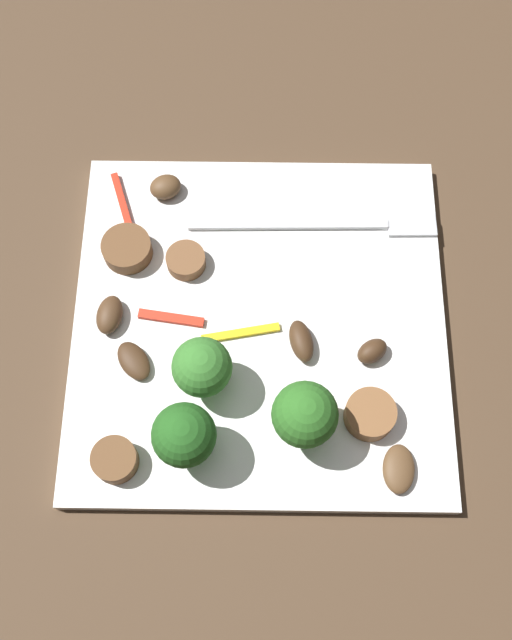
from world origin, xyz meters
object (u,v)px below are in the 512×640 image
(sausage_slice_0, at_px, (111,460))
(mushroom_2, at_px, (130,361))
(mushroom_1, at_px, (298,341))
(sausage_slice_2, at_px, (183,260))
(broccoli_floret_1, at_px, (180,435))
(pepper_strip_2, at_px, (121,208))
(pepper_strip_3, at_px, (168,314))
(broccoli_floret_0, at_px, (301,415))
(broccoli_floret_2, at_px, (198,368))
(mushroom_3, at_px, (369,351))
(sausage_slice_1, at_px, (366,414))
(plate, at_px, (256,323))
(sausage_slice_3, at_px, (124,249))
(mushroom_4, at_px, (395,469))
(fork, at_px, (329,225))
(mushroom_0, at_px, (106,315))
(pepper_strip_0, at_px, (237,333))
(mushroom_5, at_px, (162,187))

(sausage_slice_0, bearing_deg, mushroom_2, 84.40)
(mushroom_1, bearing_deg, sausage_slice_2, 143.43)
(broccoli_floret_1, distance_m, pepper_strip_2, 0.19)
(mushroom_2, height_order, pepper_strip_3, mushroom_2)
(broccoli_floret_0, relative_size, pepper_strip_3, 1.22)
(broccoli_floret_2, relative_size, mushroom_3, 2.28)
(sausage_slice_1, bearing_deg, broccoli_floret_1, -169.78)
(plate, height_order, pepper_strip_2, pepper_strip_2)
(sausage_slice_1, height_order, sausage_slice_3, sausage_slice_1)
(broccoli_floret_1, bearing_deg, plate, 63.29)
(sausage_slice_0, relative_size, mushroom_2, 0.96)
(sausage_slice_3, bearing_deg, mushroom_4, -39.74)
(plate, relative_size, fork, 1.42)
(broccoli_floret_2, xyz_separation_m, mushroom_0, (-0.07, 0.04, -0.02))
(sausage_slice_2, bearing_deg, pepper_strip_2, 137.42)
(mushroom_3, xyz_separation_m, pepper_strip_3, (-0.14, 0.03, -0.00))
(mushroom_4, relative_size, pepper_strip_3, 0.69)
(broccoli_floret_0, bearing_deg, sausage_slice_2, 124.35)
(fork, xyz_separation_m, pepper_strip_0, (-0.06, -0.08, -0.00))
(fork, xyz_separation_m, mushroom_5, (-0.12, 0.03, 0.01))
(broccoli_floret_2, bearing_deg, sausage_slice_2, 100.71)
(sausage_slice_1, distance_m, mushroom_4, 0.04)
(mushroom_2, distance_m, pepper_strip_2, 0.12)
(broccoli_floret_2, bearing_deg, pepper_strip_2, 116.14)
(sausage_slice_0, relative_size, pepper_strip_3, 0.64)
(sausage_slice_0, distance_m, mushroom_4, 0.18)
(mushroom_0, xyz_separation_m, pepper_strip_3, (0.04, 0.00, -0.00))
(fork, xyz_separation_m, mushroom_1, (-0.02, -0.09, 0.00))
(sausage_slice_0, bearing_deg, pepper_strip_3, 73.87)
(broccoli_floret_1, xyz_separation_m, broccoli_floret_2, (0.01, 0.04, -0.00))
(mushroom_1, height_order, mushroom_3, same)
(sausage_slice_3, xyz_separation_m, pepper_strip_2, (-0.01, 0.04, -0.00))
(mushroom_0, distance_m, pepper_strip_0, 0.09)
(mushroom_3, relative_size, pepper_strip_0, 0.41)
(mushroom_3, xyz_separation_m, mushroom_5, (-0.15, 0.13, 0.00))
(fork, xyz_separation_m, pepper_strip_3, (-0.11, -0.07, 0.00))
(mushroom_2, bearing_deg, pepper_strip_3, 56.85)
(sausage_slice_2, relative_size, mushroom_2, 0.92)
(sausage_slice_1, distance_m, sausage_slice_2, 0.17)
(fork, relative_size, sausage_slice_0, 6.19)
(sausage_slice_0, bearing_deg, mushroom_3, 24.29)
(broccoli_floret_1, distance_m, mushroom_0, 0.11)
(fork, relative_size, broccoli_floret_0, 3.23)
(mushroom_5, height_order, pepper_strip_3, mushroom_5)
(sausage_slice_0, distance_m, mushroom_1, 0.14)
(sausage_slice_1, relative_size, pepper_strip_3, 0.72)
(fork, relative_size, sausage_slice_3, 5.12)
(sausage_slice_3, relative_size, mushroom_4, 1.11)
(broccoli_floret_0, xyz_separation_m, pepper_strip_3, (-0.09, 0.08, -0.03))
(mushroom_5, height_order, pepper_strip_0, mushroom_5)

